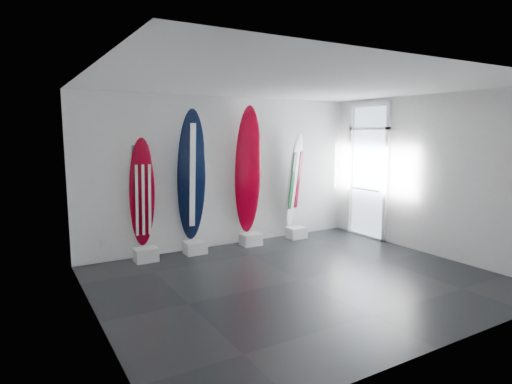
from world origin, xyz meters
TOP-DOWN VIEW (x-y plane):
  - floor at (0.00, 0.00)m, footprint 6.00×6.00m
  - ceiling at (0.00, 0.00)m, footprint 6.00×6.00m
  - wall_back at (0.00, 2.50)m, footprint 6.00×0.00m
  - wall_front at (0.00, -2.50)m, footprint 6.00×0.00m
  - wall_left at (-3.00, 0.00)m, footprint 0.00×5.00m
  - wall_right at (3.00, 0.00)m, footprint 0.00×5.00m
  - display_block_usa at (-1.80, 2.18)m, footprint 0.40×0.30m
  - surfboard_usa at (-1.80, 2.28)m, footprint 0.48×0.36m
  - display_block_navy at (-0.85, 2.18)m, footprint 0.40×0.30m
  - surfboard_navy at (-0.85, 2.28)m, footprint 0.57×0.31m
  - display_block_swiss at (0.37, 2.18)m, footprint 0.40×0.30m
  - surfboard_swiss at (0.37, 2.28)m, footprint 0.60×0.28m
  - display_block_italy at (1.53, 2.18)m, footprint 0.40×0.30m
  - surfboard_italy at (1.53, 2.28)m, footprint 0.55×0.48m
  - wall_outlet at (-2.45, 2.48)m, footprint 0.09×0.02m
  - glass_door at (2.97, 1.55)m, footprint 0.12×1.16m
  - balcony at (4.30, 1.55)m, footprint 2.80×2.20m

SIDE VIEW (x-z plane):
  - floor at x=0.00m, z-range 0.00..0.00m
  - display_block_usa at x=-1.80m, z-range 0.00..0.24m
  - display_block_navy at x=-0.85m, z-range 0.00..0.24m
  - display_block_swiss at x=0.37m, z-range 0.00..0.24m
  - display_block_italy at x=1.53m, z-range 0.00..0.24m
  - wall_outlet at x=-2.45m, z-range 0.28..0.41m
  - balcony at x=4.30m, z-range -0.10..1.10m
  - surfboard_usa at x=-1.80m, z-range 0.24..2.22m
  - surfboard_italy at x=1.53m, z-range 0.23..2.29m
  - glass_door at x=2.97m, z-range 0.00..2.85m
  - surfboard_navy at x=-0.85m, z-range 0.24..2.73m
  - wall_back at x=0.00m, z-range -1.50..4.50m
  - wall_front at x=0.00m, z-range -1.50..4.50m
  - wall_left at x=-3.00m, z-range -1.00..4.00m
  - wall_right at x=3.00m, z-range -1.00..4.00m
  - surfboard_swiss at x=0.37m, z-range 0.24..2.83m
  - ceiling at x=0.00m, z-range 3.00..3.00m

